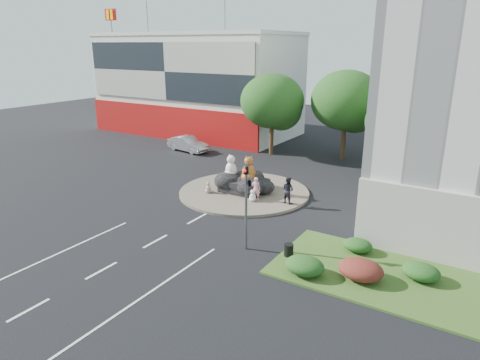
{
  "coord_description": "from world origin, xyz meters",
  "views": [
    {
      "loc": [
        16.24,
        -16.71,
        11.04
      ],
      "look_at": [
        1.26,
        7.37,
        2.0
      ],
      "focal_mm": 32.0,
      "sensor_mm": 36.0,
      "label": 1
    }
  ],
  "objects_px": {
    "cat_tabby": "(249,168)",
    "pedestrian_pink": "(256,189)",
    "kitten_white": "(253,195)",
    "pedestrian_dark": "(288,190)",
    "kitten_calico": "(208,187)",
    "parked_car": "(188,144)",
    "cat_white": "(231,166)",
    "litter_bin": "(289,250)"
  },
  "relations": [
    {
      "from": "kitten_white",
      "to": "litter_bin",
      "type": "distance_m",
      "value": 8.42
    },
    {
      "from": "cat_white",
      "to": "pedestrian_pink",
      "type": "distance_m",
      "value": 3.34
    },
    {
      "from": "pedestrian_pink",
      "to": "parked_car",
      "type": "xyz_separation_m",
      "value": [
        -13.97,
        9.71,
        -0.26
      ]
    },
    {
      "from": "kitten_white",
      "to": "pedestrian_pink",
      "type": "bearing_deg",
      "value": 39.95
    },
    {
      "from": "cat_tabby",
      "to": "pedestrian_dark",
      "type": "xyz_separation_m",
      "value": [
        3.51,
        -0.48,
        -0.94
      ]
    },
    {
      "from": "pedestrian_dark",
      "to": "litter_bin",
      "type": "height_order",
      "value": "pedestrian_dark"
    },
    {
      "from": "pedestrian_pink",
      "to": "litter_bin",
      "type": "distance_m",
      "value": 8.6
    },
    {
      "from": "kitten_calico",
      "to": "parked_car",
      "type": "xyz_separation_m",
      "value": [
        -10.08,
        10.22,
        0.17
      ]
    },
    {
      "from": "litter_bin",
      "to": "kitten_calico",
      "type": "bearing_deg",
      "value": 148.48
    },
    {
      "from": "pedestrian_dark",
      "to": "litter_bin",
      "type": "distance_m",
      "value": 7.92
    },
    {
      "from": "litter_bin",
      "to": "cat_white",
      "type": "bearing_deg",
      "value": 138.64
    },
    {
      "from": "pedestrian_pink",
      "to": "pedestrian_dark",
      "type": "distance_m",
      "value": 2.31
    },
    {
      "from": "cat_white",
      "to": "pedestrian_dark",
      "type": "distance_m",
      "value": 5.26
    },
    {
      "from": "parked_car",
      "to": "kitten_white",
      "type": "bearing_deg",
      "value": -117.32
    },
    {
      "from": "cat_white",
      "to": "litter_bin",
      "type": "xyz_separation_m",
      "value": [
        8.66,
        -7.62,
        -1.58
      ]
    },
    {
      "from": "pedestrian_pink",
      "to": "parked_car",
      "type": "bearing_deg",
      "value": -51.9
    },
    {
      "from": "pedestrian_pink",
      "to": "parked_car",
      "type": "distance_m",
      "value": 17.02
    },
    {
      "from": "kitten_white",
      "to": "litter_bin",
      "type": "height_order",
      "value": "kitten_white"
    },
    {
      "from": "cat_tabby",
      "to": "pedestrian_pink",
      "type": "height_order",
      "value": "cat_tabby"
    },
    {
      "from": "pedestrian_pink",
      "to": "litter_bin",
      "type": "xyz_separation_m",
      "value": [
        5.71,
        -6.4,
        -0.61
      ]
    },
    {
      "from": "kitten_calico",
      "to": "pedestrian_pink",
      "type": "height_order",
      "value": "pedestrian_pink"
    },
    {
      "from": "cat_white",
      "to": "pedestrian_pink",
      "type": "height_order",
      "value": "cat_white"
    },
    {
      "from": "cat_white",
      "to": "parked_car",
      "type": "height_order",
      "value": "cat_white"
    },
    {
      "from": "cat_white",
      "to": "parked_car",
      "type": "xyz_separation_m",
      "value": [
        -11.03,
        8.49,
        -1.23
      ]
    },
    {
      "from": "pedestrian_pink",
      "to": "cat_tabby",
      "type": "bearing_deg",
      "value": -58.65
    },
    {
      "from": "cat_tabby",
      "to": "litter_bin",
      "type": "xyz_separation_m",
      "value": [
        7.01,
        -7.55,
        -1.65
      ]
    },
    {
      "from": "kitten_white",
      "to": "parked_car",
      "type": "height_order",
      "value": "parked_car"
    },
    {
      "from": "cat_tabby",
      "to": "pedestrian_pink",
      "type": "distance_m",
      "value": 2.02
    },
    {
      "from": "cat_tabby",
      "to": "kitten_calico",
      "type": "bearing_deg",
      "value": -174.06
    },
    {
      "from": "cat_tabby",
      "to": "parked_car",
      "type": "distance_m",
      "value": 15.35
    },
    {
      "from": "cat_tabby",
      "to": "kitten_calico",
      "type": "xyz_separation_m",
      "value": [
        -2.6,
        -1.66,
        -1.46
      ]
    },
    {
      "from": "pedestrian_dark",
      "to": "cat_white",
      "type": "bearing_deg",
      "value": 3.74
    },
    {
      "from": "cat_white",
      "to": "kitten_calico",
      "type": "bearing_deg",
      "value": -94.13
    },
    {
      "from": "cat_tabby",
      "to": "pedestrian_pink",
      "type": "relative_size",
      "value": 1.16
    },
    {
      "from": "pedestrian_pink",
      "to": "kitten_white",
      "type": "bearing_deg",
      "value": 54.77
    },
    {
      "from": "kitten_calico",
      "to": "pedestrian_dark",
      "type": "relative_size",
      "value": 0.46
    },
    {
      "from": "cat_tabby",
      "to": "litter_bin",
      "type": "relative_size",
      "value": 2.97
    },
    {
      "from": "cat_white",
      "to": "pedestrian_pink",
      "type": "xyz_separation_m",
      "value": [
        2.95,
        -1.22,
        -0.97
      ]
    },
    {
      "from": "pedestrian_dark",
      "to": "kitten_white",
      "type": "bearing_deg",
      "value": 32.81
    },
    {
      "from": "kitten_calico",
      "to": "kitten_white",
      "type": "relative_size",
      "value": 1.0
    },
    {
      "from": "parked_car",
      "to": "cat_tabby",
      "type": "bearing_deg",
      "value": -115.51
    },
    {
      "from": "kitten_calico",
      "to": "litter_bin",
      "type": "relative_size",
      "value": 1.3
    }
  ]
}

